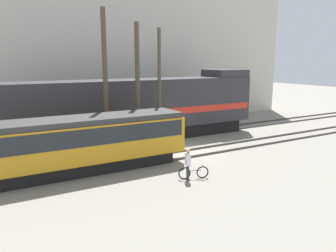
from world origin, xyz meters
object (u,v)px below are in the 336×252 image
(utility_pole_left, at_px, (105,84))
(bicycle, at_px, (194,173))
(utility_pole_center, at_px, (138,88))
(streetcar, at_px, (88,141))
(freight_locomotive, at_px, (139,109))
(utility_pole_right, at_px, (159,89))
(person, at_px, (188,161))

(utility_pole_left, bearing_deg, bicycle, -70.02)
(utility_pole_center, bearing_deg, bicycle, -88.58)
(streetcar, bearing_deg, utility_pole_left, 52.19)
(freight_locomotive, distance_m, utility_pole_right, 3.06)
(freight_locomotive, xyz_separation_m, utility_pole_left, (-3.42, -2.57, 2.12))
(streetcar, relative_size, utility_pole_center, 1.30)
(utility_pole_right, bearing_deg, utility_pole_center, 180.00)
(freight_locomotive, relative_size, utility_pole_center, 2.33)
(person, xyz_separation_m, utility_pole_right, (1.83, 6.45, 3.05))
(bicycle, relative_size, utility_pole_center, 0.18)
(freight_locomotive, height_order, streetcar, freight_locomotive)
(utility_pole_center, xyz_separation_m, utility_pole_right, (1.61, 0.00, -0.15))
(streetcar, height_order, utility_pole_right, utility_pole_right)
(streetcar, height_order, bicycle, streetcar)
(streetcar, relative_size, bicycle, 7.09)
(streetcar, distance_m, bicycle, 5.97)
(bicycle, relative_size, utility_pole_right, 0.19)
(bicycle, height_order, utility_pole_left, utility_pole_left)
(utility_pole_right, bearing_deg, bicycle, -102.74)
(freight_locomotive, xyz_separation_m, utility_pole_right, (0.38, -2.57, 1.62))
(freight_locomotive, bearing_deg, utility_pole_left, -143.09)
(freight_locomotive, height_order, utility_pole_left, utility_pole_left)
(bicycle, relative_size, utility_pole_left, 0.17)
(streetcar, distance_m, utility_pole_right, 6.74)
(utility_pole_right, bearing_deg, person, -105.80)
(utility_pole_left, xyz_separation_m, utility_pole_center, (2.18, 0.00, -0.36))
(streetcar, bearing_deg, utility_pole_right, 23.92)
(freight_locomotive, height_order, person, freight_locomotive)
(freight_locomotive, distance_m, bicycle, 9.30)
(bicycle, distance_m, utility_pole_right, 7.57)
(freight_locomotive, bearing_deg, streetcar, -136.50)
(bicycle, xyz_separation_m, utility_pole_right, (1.45, 6.43, 3.72))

